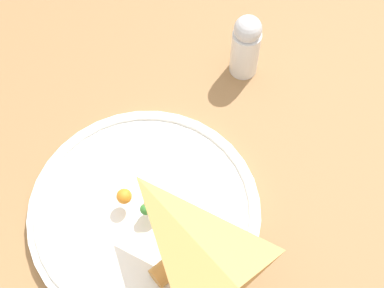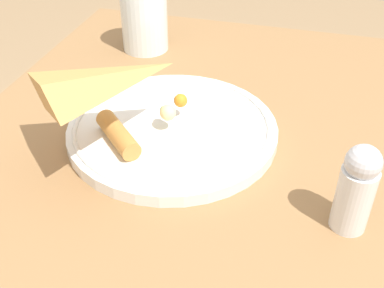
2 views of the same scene
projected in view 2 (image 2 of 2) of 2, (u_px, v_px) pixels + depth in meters
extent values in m
cube|color=olive|center=(212.00, 221.00, 0.52)|extent=(1.02, 0.72, 0.03)
cube|color=brown|center=(129.00, 177.00, 1.18)|extent=(0.06, 0.06, 0.75)
cylinder|color=white|center=(173.00, 130.00, 0.62)|extent=(0.27, 0.27, 0.02)
torus|color=white|center=(172.00, 124.00, 0.62)|extent=(0.25, 0.25, 0.01)
pyramid|color=tan|center=(175.00, 118.00, 0.61)|extent=(0.17, 0.17, 0.02)
cylinder|color=#C68942|center=(118.00, 134.00, 0.58)|extent=(0.08, 0.08, 0.02)
sphere|color=#388433|center=(165.00, 111.00, 0.60)|extent=(0.01, 0.01, 0.01)
sphere|color=orange|center=(181.00, 100.00, 0.62)|extent=(0.02, 0.02, 0.02)
sphere|color=#EFDB93|center=(168.00, 113.00, 0.59)|extent=(0.02, 0.02, 0.02)
cylinder|color=white|center=(144.00, 17.00, 0.80)|extent=(0.08, 0.08, 0.11)
cylinder|color=#B27F42|center=(145.00, 25.00, 0.81)|extent=(0.07, 0.07, 0.09)
cylinder|color=silver|center=(353.00, 199.00, 0.48)|extent=(0.04, 0.04, 0.07)
sphere|color=silver|center=(364.00, 162.00, 0.45)|extent=(0.04, 0.04, 0.04)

